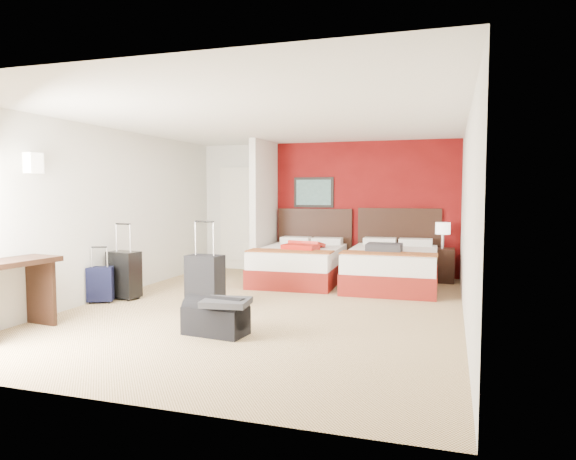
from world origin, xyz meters
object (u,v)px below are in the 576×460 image
at_px(nightstand, 442,265).
at_px(red_suitcase_open, 304,246).
at_px(bed_left, 300,265).
at_px(bed_right, 392,268).
at_px(suitcase_navy, 100,286).
at_px(duffel_bag, 216,319).
at_px(desk, 12,297).
at_px(table_lamp, 443,236).
at_px(suitcase_charcoal, 205,283).
at_px(suitcase_black, 124,276).

bearing_deg(nightstand, red_suitcase_open, -159.40).
height_order(bed_left, nightstand, bed_left).
distance_m(bed_right, suitcase_navy, 4.52).
height_order(bed_right, duffel_bag, bed_right).
height_order(nightstand, desk, desk).
bearing_deg(table_lamp, suitcase_navy, -144.82).
bearing_deg(suitcase_charcoal, nightstand, 52.45).
bearing_deg(suitcase_navy, bed_left, 22.56).
relative_size(suitcase_charcoal, duffel_bag, 1.02).
relative_size(bed_left, desk, 1.99).
bearing_deg(suitcase_black, bed_left, 55.75).
bearing_deg(red_suitcase_open, table_lamp, 28.47).
height_order(bed_right, suitcase_charcoal, suitcase_charcoal).
xyz_separation_m(suitcase_navy, duffel_bag, (2.25, -0.98, -0.07)).
height_order(red_suitcase_open, suitcase_navy, red_suitcase_open).
xyz_separation_m(bed_right, desk, (-3.69, -4.09, 0.10)).
bearing_deg(bed_left, suitcase_charcoal, -106.87).
bearing_deg(bed_left, red_suitcase_open, -47.23).
height_order(red_suitcase_open, desk, desk).
relative_size(red_suitcase_open, duffel_bag, 1.14).
distance_m(nightstand, suitcase_charcoal, 4.31).
relative_size(nightstand, desk, 0.59).
distance_m(table_lamp, suitcase_navy, 5.61).
relative_size(suitcase_black, suitcase_navy, 1.39).
height_order(bed_left, suitcase_black, suitcase_black).
height_order(red_suitcase_open, suitcase_charcoal, suitcase_charcoal).
bearing_deg(nightstand, bed_right, -135.47).
bearing_deg(red_suitcase_open, duffel_bag, -82.45).
bearing_deg(bed_left, duffel_bag, -91.38).
xyz_separation_m(suitcase_charcoal, duffel_bag, (0.67, -1.09, -0.17)).
xyz_separation_m(red_suitcase_open, table_lamp, (2.26, 0.83, 0.17)).
bearing_deg(bed_right, suitcase_black, -150.48).
xyz_separation_m(nightstand, desk, (-4.46, -4.84, 0.12)).
height_order(suitcase_black, suitcase_charcoal, suitcase_charcoal).
bearing_deg(suitcase_black, desk, -82.79).
height_order(table_lamp, suitcase_navy, table_lamp).
relative_size(bed_right, suitcase_charcoal, 2.95).
bearing_deg(bed_left, desk, -119.27).
height_order(bed_left, bed_right, bed_right).
xyz_separation_m(table_lamp, suitcase_black, (-4.40, -2.89, -0.47)).
bearing_deg(duffel_bag, red_suitcase_open, 95.86).
distance_m(table_lamp, suitcase_charcoal, 4.34).
bearing_deg(suitcase_charcoal, table_lamp, 52.45).
height_order(red_suitcase_open, suitcase_black, red_suitcase_open).
height_order(bed_left, suitcase_charcoal, suitcase_charcoal).
relative_size(bed_left, suitcase_black, 2.95).
height_order(suitcase_navy, duffel_bag, suitcase_navy).
bearing_deg(table_lamp, bed_left, -162.87).
relative_size(table_lamp, suitcase_charcoal, 0.65).
xyz_separation_m(suitcase_black, desk, (-0.06, -1.95, 0.08)).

